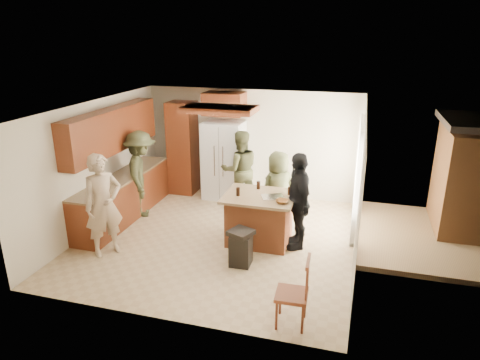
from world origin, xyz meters
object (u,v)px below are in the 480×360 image
(person_behind_right, at_px, (278,189))
(refrigerator, at_px, (224,160))
(person_front_left, at_px, (103,205))
(trash_bin, at_px, (241,247))
(person_counter, at_px, (141,174))
(spindle_chair, at_px, (293,295))
(person_behind_left, at_px, (240,170))
(person_side_right, at_px, (298,201))
(kitchen_island, at_px, (259,218))

(person_behind_right, height_order, refrigerator, refrigerator)
(person_front_left, height_order, trash_bin, person_front_left)
(person_behind_right, xyz_separation_m, person_counter, (-2.87, -0.24, 0.14))
(spindle_chair, bearing_deg, person_behind_left, 115.46)
(person_front_left, distance_m, spindle_chair, 3.65)
(person_behind_left, bearing_deg, person_behind_right, 116.94)
(person_side_right, bearing_deg, person_behind_left, -158.52)
(person_counter, relative_size, kitchen_island, 1.43)
(person_side_right, xyz_separation_m, person_counter, (-3.37, 0.54, 0.02))
(person_behind_right, bearing_deg, kitchen_island, 35.86)
(refrigerator, bearing_deg, kitchen_island, -56.70)
(person_behind_left, bearing_deg, person_front_left, 31.39)
(person_behind_left, height_order, trash_bin, person_behind_left)
(person_side_right, xyz_separation_m, kitchen_island, (-0.69, -0.03, -0.41))
(person_behind_right, height_order, spindle_chair, person_behind_right)
(trash_bin, bearing_deg, person_behind_right, 80.44)
(person_counter, bearing_deg, refrigerator, -67.24)
(person_behind_left, xyz_separation_m, person_counter, (-1.88, -0.97, 0.04))
(person_behind_right, relative_size, kitchen_island, 1.21)
(person_front_left, xyz_separation_m, person_counter, (-0.20, 1.72, 0.00))
(person_behind_right, distance_m, spindle_chair, 3.14)
(person_behind_right, height_order, trash_bin, person_behind_right)
(person_behind_right, xyz_separation_m, kitchen_island, (-0.18, -0.81, -0.30))
(person_behind_right, bearing_deg, person_counter, -36.61)
(person_side_right, bearing_deg, person_behind_right, -170.33)
(person_behind_right, distance_m, person_counter, 2.88)
(person_front_left, xyz_separation_m, person_behind_left, (1.68, 2.69, -0.04))
(person_front_left, distance_m, trash_bin, 2.47)
(person_side_right, xyz_separation_m, trash_bin, (-0.80, -0.92, -0.57))
(spindle_chair, bearing_deg, person_side_right, 97.38)
(refrigerator, bearing_deg, person_front_left, -110.06)
(spindle_chair, bearing_deg, refrigerator, 118.62)
(person_side_right, distance_m, refrigerator, 2.84)
(person_counter, xyz_separation_m, trash_bin, (2.58, -1.46, -0.59))
(person_front_left, bearing_deg, person_behind_right, -16.30)
(person_front_left, xyz_separation_m, person_behind_right, (2.67, 1.96, -0.14))
(person_front_left, xyz_separation_m, trash_bin, (2.38, 0.25, -0.59))
(person_counter, distance_m, kitchen_island, 2.78)
(refrigerator, relative_size, kitchen_island, 1.41)
(trash_bin, bearing_deg, refrigerator, 112.76)
(person_counter, relative_size, refrigerator, 1.01)
(person_behind_left, relative_size, kitchen_island, 1.36)
(person_behind_left, bearing_deg, person_counter, 0.80)
(person_behind_left, height_order, person_behind_right, person_behind_left)
(trash_bin, distance_m, spindle_chair, 1.71)
(person_behind_left, distance_m, person_side_right, 2.13)
(person_behind_right, relative_size, spindle_chair, 1.55)
(person_behind_left, bearing_deg, kitchen_island, 90.95)
(person_behind_right, relative_size, person_counter, 0.85)
(person_side_right, distance_m, spindle_chair, 2.29)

